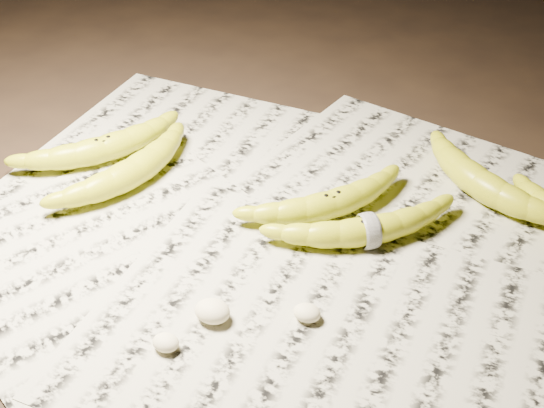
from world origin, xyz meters
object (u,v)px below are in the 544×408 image
at_px(banana_left_b, 133,169).
at_px(banana_upper_a, 480,181).
at_px(banana_center, 331,202).
at_px(banana_taped, 368,228).
at_px(banana_left_a, 103,147).

distance_m(banana_left_b, banana_upper_a, 0.46).
bearing_deg(banana_left_b, banana_upper_a, -54.35).
bearing_deg(banana_upper_a, banana_center, -110.53).
bearing_deg(banana_taped, banana_upper_a, 17.03).
height_order(banana_left_b, banana_upper_a, same).
bearing_deg(banana_upper_a, banana_left_b, -126.43).
bearing_deg(banana_taped, banana_left_b, 142.77).
xyz_separation_m(banana_left_a, banana_center, (0.34, 0.01, -0.00)).
height_order(banana_left_a, banana_center, banana_left_a).
relative_size(banana_left_b, banana_upper_a, 0.99).
relative_size(banana_center, banana_taped, 0.93).
distance_m(banana_left_a, banana_upper_a, 0.52).
distance_m(banana_left_a, banana_center, 0.34).
bearing_deg(banana_center, banana_left_b, 139.87).
xyz_separation_m(banana_center, banana_upper_a, (0.16, 0.12, 0.00)).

